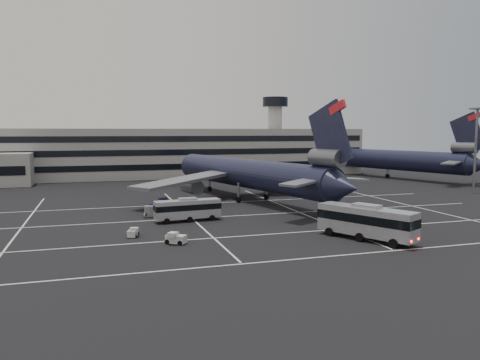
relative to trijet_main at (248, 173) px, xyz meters
name	(u,v)px	position (x,y,z in m)	size (l,w,h in m)	color
ground	(237,221)	(-8.19, -19.37, -5.25)	(260.00, 260.00, 0.00)	black
lane_markings	(241,220)	(-7.24, -18.64, -5.24)	(90.00, 55.62, 0.01)	silver
terminal	(157,153)	(-11.14, 51.77, 1.68)	(125.00, 26.00, 24.00)	gray
hills	(175,181)	(9.80, 150.63, -17.32)	(352.00, 180.00, 44.00)	#38332B
lightpole_right	(476,138)	(49.81, -4.37, 6.57)	(2.40, 2.40, 18.28)	slate
trijet_main	(248,173)	(0.00, 0.00, 0.00)	(45.87, 56.89, 18.08)	black
trijet_far	(391,159)	(52.10, 28.91, 0.18)	(26.31, 56.24, 18.08)	black
bus_near	(366,220)	(3.53, -35.79, -2.82)	(8.38, 12.50, 4.44)	gray
bus_far	(188,208)	(-15.21, -17.40, -3.34)	(10.07, 3.27, 3.49)	gray
tug_a	(133,233)	(-23.84, -25.67, -4.69)	(1.73, 2.21, 1.25)	beige
tug_b	(177,238)	(-19.13, -30.98, -4.59)	(2.67, 2.51, 1.48)	beige
uld_cluster	(171,207)	(-16.50, -9.32, -4.39)	(10.02, 12.27, 1.75)	#2D2D30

